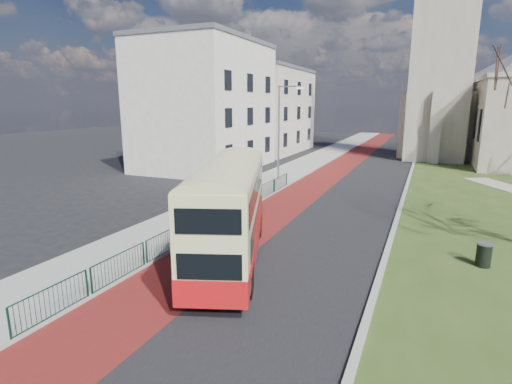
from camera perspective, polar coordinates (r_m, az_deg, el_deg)
The scene contains 13 objects.
ground at distance 17.59m, azimuth -3.43°, elevation -9.64°, with size 160.00×160.00×0.00m, color black.
road_carriageway at distance 35.64m, azimuth 13.39°, elevation 1.47°, with size 9.00×120.00×0.01m, color black.
bus_lane at distance 36.19m, azimuth 9.18°, elevation 1.81°, with size 3.40×120.00×0.01m, color #591414.
pavement_west at distance 37.26m, azimuth 3.51°, elevation 2.34°, with size 4.00×120.00×0.12m, color gray.
kerb_west at distance 36.65m, azimuth 6.46°, elevation 2.12°, with size 0.25×120.00×0.13m, color #999993.
kerb_east at distance 37.13m, azimuth 20.94°, elevation 1.51°, with size 0.25×80.00×0.13m, color #999993.
pedestrian_railing at distance 22.06m, azimuth -5.64°, elevation -3.52°, with size 0.07×24.00×1.12m.
gothic_church at distance 53.18m, azimuth 30.30°, elevation 17.92°, with size 16.38×18.00×40.00m.
street_block_near at distance 42.32m, azimuth -7.22°, elevation 12.27°, with size 10.30×14.30×13.00m.
street_block_far at distance 56.72m, azimuth 1.17°, elevation 11.64°, with size 10.30×16.30×11.50m.
streetlamp at distance 34.64m, azimuth 3.50°, elevation 9.13°, with size 2.13×0.18×8.00m.
bus at distance 16.77m, azimuth -3.79°, elevation -2.10°, with size 5.63×10.25×4.21m.
litter_bin at distance 19.10m, azimuth 29.77°, elevation -7.77°, with size 0.65×0.65×1.01m.
Camera 1 is at (7.38, -14.53, 6.63)m, focal length 28.00 mm.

